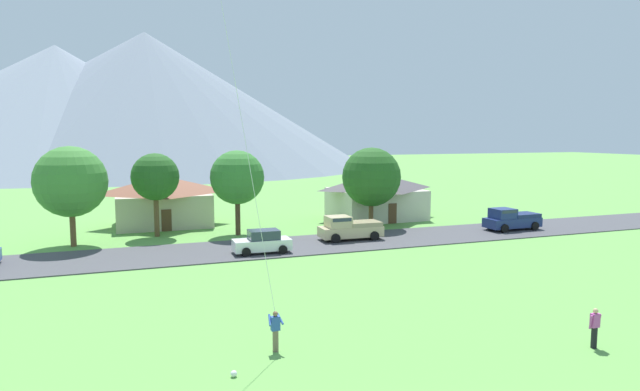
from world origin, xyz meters
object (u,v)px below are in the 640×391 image
(tree_near_left, at_px, (155,177))
(parked_car_white_mid_west, at_px, (262,242))
(house_leftmost, at_px, (376,195))
(tree_right_of_center, at_px, (371,177))
(pickup_truck_sand_west_side, at_px, (349,228))
(soccer_ball, at_px, (234,374))
(watcher_person, at_px, (595,327))
(pickup_truck_navy_east_side, at_px, (511,219))
(house_left_center, at_px, (163,200))
(tree_left_of_center, at_px, (237,178))
(tree_center, at_px, (71,182))

(tree_near_left, relative_size, parked_car_white_mid_west, 1.69)
(house_leftmost, relative_size, tree_near_left, 1.30)
(tree_right_of_center, xyz_separation_m, pickup_truck_sand_west_side, (-4.47, -5.15, -3.71))
(tree_right_of_center, height_order, soccer_ball, tree_right_of_center)
(pickup_truck_sand_west_side, distance_m, watcher_person, 24.64)
(tree_near_left, bearing_deg, parked_car_white_mid_west, -55.34)
(tree_near_left, relative_size, pickup_truck_navy_east_side, 1.37)
(watcher_person, bearing_deg, tree_near_left, 115.25)
(house_left_center, relative_size, tree_near_left, 1.30)
(pickup_truck_sand_west_side, bearing_deg, house_left_center, 136.05)
(house_leftmost, distance_m, pickup_truck_sand_west_side, 12.73)
(tree_left_of_center, relative_size, pickup_truck_sand_west_side, 1.40)
(house_left_center, relative_size, tree_left_of_center, 1.26)
(tree_right_of_center, distance_m, pickup_truck_sand_west_side, 7.76)
(pickup_truck_sand_west_side, height_order, watcher_person, pickup_truck_sand_west_side)
(house_left_center, distance_m, pickup_truck_sand_west_side, 19.19)
(tree_left_of_center, xyz_separation_m, soccer_ball, (-6.04, -27.93, -4.91))
(parked_car_white_mid_west, xyz_separation_m, soccer_ball, (-6.14, -19.78, -0.75))
(pickup_truck_navy_east_side, relative_size, watcher_person, 3.12)
(tree_near_left, xyz_separation_m, tree_center, (-6.45, -2.11, -0.02))
(pickup_truck_navy_east_side, bearing_deg, tree_near_left, 164.94)
(parked_car_white_mid_west, distance_m, soccer_ball, 20.73)
(house_leftmost, bearing_deg, tree_center, -170.30)
(house_left_center, relative_size, watcher_person, 5.57)
(house_leftmost, distance_m, parked_car_white_mid_west, 20.00)
(parked_car_white_mid_west, height_order, pickup_truck_navy_east_side, pickup_truck_navy_east_side)
(tree_left_of_center, height_order, tree_right_of_center, tree_right_of_center)
(tree_left_of_center, bearing_deg, pickup_truck_sand_west_side, -35.41)
(house_leftmost, height_order, tree_near_left, tree_near_left)
(house_left_center, distance_m, watcher_person, 40.49)
(house_leftmost, relative_size, soccer_ball, 38.97)
(tree_center, distance_m, watcher_person, 37.15)
(house_left_center, xyz_separation_m, tree_right_of_center, (18.25, -8.14, 2.28))
(tree_near_left, xyz_separation_m, soccer_ball, (0.66, -29.62, -4.99))
(pickup_truck_sand_west_side, distance_m, pickup_truck_navy_east_side, 15.77)
(tree_left_of_center, relative_size, pickup_truck_navy_east_side, 1.41)
(house_leftmost, xyz_separation_m, house_left_center, (-21.23, 3.06, 0.03))
(house_left_center, bearing_deg, soccer_ball, -90.55)
(parked_car_white_mid_west, height_order, soccer_ball, parked_car_white_mid_west)
(tree_center, distance_m, soccer_ball, 28.84)
(tree_left_of_center, relative_size, tree_right_of_center, 0.98)
(soccer_ball, bearing_deg, pickup_truck_sand_west_side, 57.53)
(tree_near_left, height_order, watcher_person, tree_near_left)
(tree_left_of_center, height_order, soccer_ball, tree_left_of_center)
(tree_near_left, height_order, tree_left_of_center, tree_left_of_center)
(house_left_center, height_order, soccer_ball, house_left_center)
(tree_near_left, distance_m, pickup_truck_navy_east_side, 31.87)
(house_leftmost, bearing_deg, house_left_center, 171.80)
(house_leftmost, xyz_separation_m, tree_right_of_center, (-2.98, -5.08, 2.31))
(tree_right_of_center, height_order, watcher_person, tree_right_of_center)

